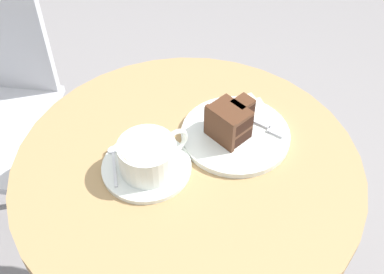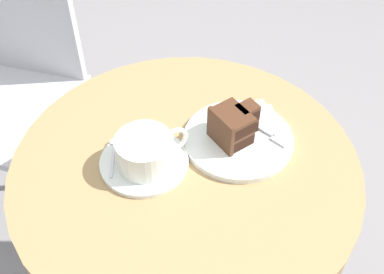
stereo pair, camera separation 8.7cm
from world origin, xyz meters
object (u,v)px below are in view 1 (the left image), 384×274
at_px(cake_plate, 235,134).
at_px(coffee_cup, 148,155).
at_px(fork, 261,124).
at_px(napkin, 243,120).
at_px(teaspoon, 114,160).
at_px(saucer, 147,167).
at_px(cake_slice, 230,121).

bearing_deg(cake_plate, coffee_cup, 171.57).
height_order(fork, napkin, fork).
bearing_deg(teaspoon, fork, -82.32).
distance_m(saucer, cake_slice, 0.18).
bearing_deg(cake_slice, cake_plate, -19.08).
xyz_separation_m(saucer, teaspoon, (-0.04, 0.04, 0.01)).
height_order(coffee_cup, teaspoon, coffee_cup).
height_order(coffee_cup, fork, coffee_cup).
height_order(coffee_cup, napkin, coffee_cup).
height_order(saucer, cake_slice, cake_slice).
relative_size(coffee_cup, napkin, 0.89).
bearing_deg(cake_slice, fork, -17.71).
relative_size(saucer, coffee_cup, 1.17).
height_order(cake_plate, napkin, cake_plate).
height_order(teaspoon, cake_plate, teaspoon).
distance_m(cake_plate, napkin, 0.05).
bearing_deg(napkin, coffee_cup, 179.01).
bearing_deg(saucer, coffee_cup, -69.61).
bearing_deg(napkin, cake_plate, -151.06).
relative_size(coffee_cup, cake_slice, 1.53).
relative_size(coffee_cup, cake_plate, 0.66).
relative_size(teaspoon, cake_plate, 0.43).
bearing_deg(cake_plate, napkin, 28.94).
xyz_separation_m(fork, napkin, (-0.01, 0.04, -0.01)).
bearing_deg(fork, cake_slice, -126.85).
height_order(teaspoon, napkin, teaspoon).
distance_m(saucer, coffee_cup, 0.04).
bearing_deg(fork, coffee_cup, -119.67).
relative_size(teaspoon, napkin, 0.57).
distance_m(cake_plate, fork, 0.06).
xyz_separation_m(cake_plate, napkin, (0.04, 0.02, -0.00)).
distance_m(coffee_cup, fork, 0.24).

